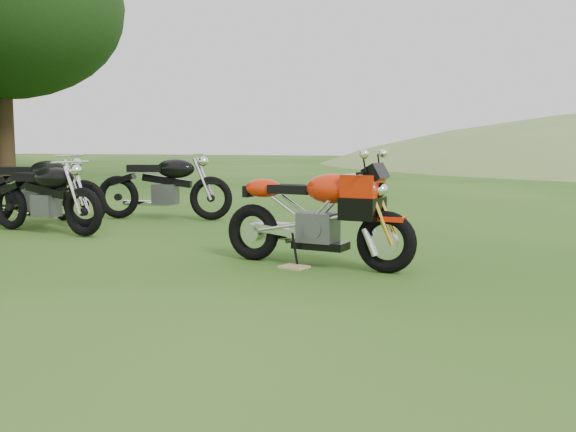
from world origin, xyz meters
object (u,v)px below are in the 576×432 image
at_px(sport_motorcycle, 316,208).
at_px(vintage_moto_a, 45,194).
at_px(plywood_board, 294,267).
at_px(vintage_moto_b, 38,188).
at_px(vintage_moto_c, 164,184).
at_px(vintage_moto_d, 41,191).

relative_size(sport_motorcycle, vintage_moto_a, 0.96).
bearing_deg(plywood_board, vintage_moto_b, 161.04).
relative_size(vintage_moto_b, vintage_moto_c, 0.99).
relative_size(sport_motorcycle, vintage_moto_d, 1.13).
bearing_deg(vintage_moto_c, vintage_moto_a, -120.49).
distance_m(sport_motorcycle, vintage_moto_a, 4.16).
relative_size(vintage_moto_b, vintage_moto_d, 1.26).
bearing_deg(vintage_moto_c, sport_motorcycle, -51.25).
distance_m(sport_motorcycle, vintage_moto_b, 4.89).
xyz_separation_m(vintage_moto_b, vintage_moto_d, (-0.72, 0.84, -0.11)).
bearing_deg(vintage_moto_d, plywood_board, -7.28).
xyz_separation_m(vintage_moto_a, vintage_moto_c, (0.61, 1.90, 0.04)).
bearing_deg(vintage_moto_d, vintage_moto_c, 32.47).
distance_m(vintage_moto_b, vintage_moto_c, 1.83).
distance_m(sport_motorcycle, vintage_moto_d, 5.85).
bearing_deg(vintage_moto_a, vintage_moto_b, 146.34).
height_order(vintage_moto_b, vintage_moto_c, vintage_moto_c).
bearing_deg(vintage_moto_b, vintage_moto_c, 41.77).
height_order(plywood_board, vintage_moto_c, vintage_moto_c).
distance_m(plywood_board, vintage_moto_b, 4.81).
xyz_separation_m(vintage_moto_b, vintage_moto_c, (1.22, 1.37, 0.00)).
relative_size(plywood_board, vintage_moto_c, 0.12).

